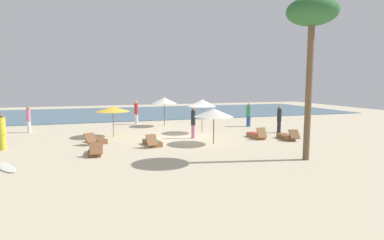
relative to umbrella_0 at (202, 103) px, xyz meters
The scene contains 19 objects.
ground_plane 3.22m from the umbrella_0, 149.63° to the right, with size 60.00×60.00×0.00m, color beige.
ocean_water 16.03m from the umbrella_0, 97.64° to the left, with size 48.00×16.00×0.06m, color #476B7F.
umbrella_0 is the anchor object (origin of this frame).
umbrella_1 5.98m from the umbrella_0, behind, with size 2.20×2.20×1.96m.
umbrella_2 3.89m from the umbrella_0, 99.37° to the right, with size 2.24×2.24×2.03m.
umbrella_3 4.49m from the umbrella_0, 112.94° to the left, with size 2.03×2.03×2.30m.
lounger_0 5.58m from the umbrella_0, 141.08° to the right, with size 0.94×1.74×0.73m.
lounger_1 7.50m from the umbrella_0, 167.32° to the right, with size 1.32×1.77×0.68m.
lounger_2 6.02m from the umbrella_0, 43.28° to the right, with size 0.88×1.77×0.68m.
lounger_3 4.37m from the umbrella_0, 47.98° to the right, with size 0.61×1.63×0.75m.
lounger_4 8.67m from the umbrella_0, 147.31° to the right, with size 0.72×1.72×0.70m.
person_0 2.41m from the umbrella_0, 124.03° to the right, with size 0.40×0.40×1.96m.
person_1 7.12m from the umbrella_0, 122.23° to the left, with size 0.44×0.44×1.96m.
person_2 11.94m from the umbrella_0, 169.72° to the right, with size 0.40×0.40×1.92m.
person_3 5.50m from the umbrella_0, 16.10° to the right, with size 0.43×0.43×1.89m.
person_4 12.17m from the umbrella_0, 161.64° to the left, with size 0.40×0.40×1.84m.
person_5 5.14m from the umbrella_0, 23.09° to the left, with size 0.47×0.47×1.88m.
palm_0 9.73m from the umbrella_0, 76.64° to the right, with size 2.20×2.20×7.15m.
surfboard 12.42m from the umbrella_0, 150.58° to the right, with size 1.48×2.18×0.07m.
Camera 1 is at (-4.98, -19.06, 3.51)m, focal length 29.28 mm.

